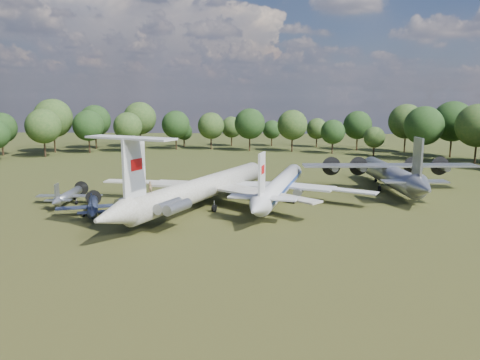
# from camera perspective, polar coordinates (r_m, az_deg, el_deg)

# --- Properties ---
(ground) EXTENTS (300.00, 300.00, 0.00)m
(ground) POSITION_cam_1_polar(r_m,az_deg,el_deg) (79.05, -4.43, -2.89)
(ground) COLOR #253D14
(ground) RESTS_ON ground
(il62_airliner) EXTENTS (56.72, 62.78, 5.03)m
(il62_airliner) POSITION_cam_1_polar(r_m,az_deg,el_deg) (76.01, -4.38, -1.48)
(il62_airliner) COLOR beige
(il62_airliner) RESTS_ON ground
(tu104_jet) EXTENTS (40.60, 48.83, 4.30)m
(tu104_jet) POSITION_cam_1_polar(r_m,az_deg,el_deg) (80.35, 4.91, -1.12)
(tu104_jet) COLOR silver
(tu104_jet) RESTS_ON ground
(an12_transport) EXTENTS (35.63, 39.28, 4.89)m
(an12_transport) POSITION_cam_1_polar(r_m,az_deg,el_deg) (93.78, 17.90, 0.24)
(an12_transport) COLOR #93959A
(an12_transport) RESTS_ON ground
(small_prop_west) EXTENTS (14.98, 17.38, 2.15)m
(small_prop_west) POSITION_cam_1_polar(r_m,az_deg,el_deg) (74.31, -17.49, -3.34)
(small_prop_west) COLOR black
(small_prop_west) RESTS_ON ground
(small_prop_northwest) EXTENTS (11.51, 15.25, 2.16)m
(small_prop_northwest) POSITION_cam_1_polar(r_m,az_deg,el_deg) (83.58, -20.17, -2.02)
(small_prop_northwest) COLOR #92959A
(small_prop_northwest) RESTS_ON ground
(person_on_il62) EXTENTS (0.61, 0.43, 1.59)m
(person_on_il62) POSITION_cam_1_polar(r_m,az_deg,el_deg) (63.95, -10.91, -0.85)
(person_on_il62) COLOR olive
(person_on_il62) RESTS_ON il62_airliner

